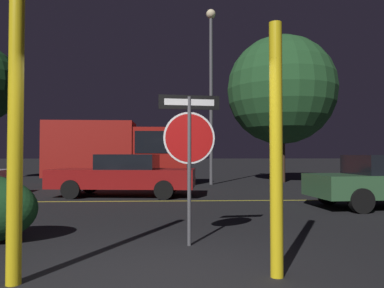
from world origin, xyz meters
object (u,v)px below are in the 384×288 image
stop_sign (189,138)px  tree_0 (281,90)px  yellow_pole_right (276,149)px  street_lamp (211,74)px  yellow_pole_left (15,137)px  passing_car_2 (125,175)px  delivery_truck (120,150)px

stop_sign → tree_0: (5.23, 12.92, 3.03)m
yellow_pole_right → tree_0: tree_0 is taller
yellow_pole_right → street_lamp: 13.71m
yellow_pole_left → street_lamp: size_ratio=0.38×
passing_car_2 → tree_0: 10.10m
yellow_pole_left → street_lamp: (3.46, 13.28, 3.61)m
delivery_truck → tree_0: size_ratio=0.84×
yellow_pole_left → yellow_pole_right: (2.90, 0.10, -0.12)m
yellow_pole_left → passing_car_2: bearing=89.6°
delivery_truck → tree_0: 8.62m
yellow_pole_left → yellow_pole_right: bearing=2.1°
stop_sign → yellow_pole_left: 2.55m
street_lamp → tree_0: 3.97m
passing_car_2 → street_lamp: street_lamp is taller
yellow_pole_left → street_lamp: street_lamp is taller
yellow_pole_left → delivery_truck: (-0.74, 13.11, 0.02)m
stop_sign → yellow_pole_left: size_ratio=0.73×
passing_car_2 → street_lamp: size_ratio=0.60×
tree_0 → delivery_truck: bearing=-169.7°
stop_sign → street_lamp: size_ratio=0.28×
tree_0 → stop_sign: bearing=-112.0°
passing_car_2 → tree_0: size_ratio=0.67×
yellow_pole_left → yellow_pole_right: 2.90m
yellow_pole_right → passing_car_2: size_ratio=0.59×
passing_car_2 → delivery_truck: delivery_truck is taller
yellow_pole_right → tree_0: bearing=73.5°
yellow_pole_left → tree_0: (7.18, 14.55, 3.09)m
yellow_pole_right → tree_0: 15.40m
tree_0 → yellow_pole_right: bearing=-106.5°
delivery_truck → street_lamp: bearing=91.5°
yellow_pole_left → tree_0: bearing=63.7°
yellow_pole_left → delivery_truck: size_ratio=0.51×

